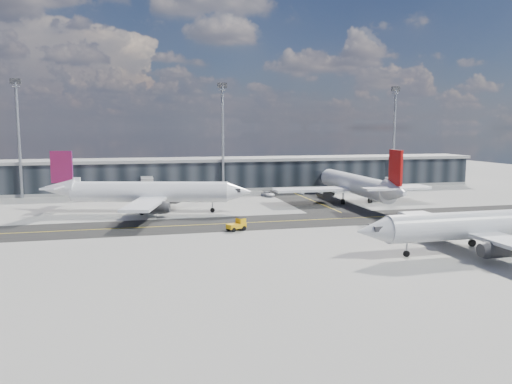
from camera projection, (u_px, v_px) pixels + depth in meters
ground at (269, 226)px, 87.64m from camera, size 300.00×300.00×0.00m
taxiway_lanes at (274, 215)px, 98.90m from camera, size 180.00×63.00×0.03m
terminal_concourse at (219, 175)px, 140.13m from camera, size 152.00×19.80×8.80m
floodlight_masts at (223, 134)px, 131.96m from camera, size 102.50×0.70×28.90m
airliner_af at (147, 192)px, 101.61m from camera, size 41.95×36.07×12.55m
airliner_redtail at (356, 185)px, 113.31m from camera, size 37.32×43.88×13.04m
airliner_near at (485, 225)px, 69.33m from camera, size 38.42×32.69×11.41m
baggage_tug at (238, 224)px, 83.94m from camera, size 3.62×2.87×2.05m
service_van at (268, 194)px, 125.74m from camera, size 2.95×5.07×1.33m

